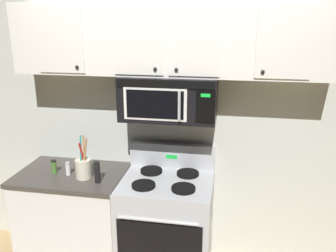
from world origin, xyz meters
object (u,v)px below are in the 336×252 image
stove_range (167,226)px  pepper_mill (97,172)px  salt_shaker (68,169)px  over_range_microwave (169,97)px  utensil_crock_cream (83,168)px  spice_jar (54,166)px

stove_range → pepper_mill: size_ratio=6.28×
salt_shaker → pepper_mill: bearing=-17.1°
over_range_microwave → utensil_crock_cream: 0.92m
utensil_crock_cream → spice_jar: utensil_crock_cream is taller
utensil_crock_cream → salt_shaker: utensil_crock_cream is taller
salt_shaker → utensil_crock_cream: bearing=-9.8°
utensil_crock_cream → spice_jar: 0.30m
stove_range → spice_jar: stove_range is taller
pepper_mill → spice_jar: size_ratio=1.49×
spice_jar → over_range_microwave: bearing=8.3°
pepper_mill → salt_shaker: bearing=162.9°
stove_range → utensil_crock_cream: bearing=-174.1°
salt_shaker → spice_jar: spice_jar is taller
pepper_mill → over_range_microwave: bearing=24.9°
over_range_microwave → spice_jar: size_ratio=6.36×
stove_range → salt_shaker: stove_range is taller
stove_range → salt_shaker: 0.98m
stove_range → spice_jar: bearing=-178.4°
over_range_microwave → pepper_mill: over_range_microwave is taller
stove_range → spice_jar: size_ratio=9.37×
utensil_crock_cream → spice_jar: bearing=171.3°
stove_range → over_range_microwave: over_range_microwave is taller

